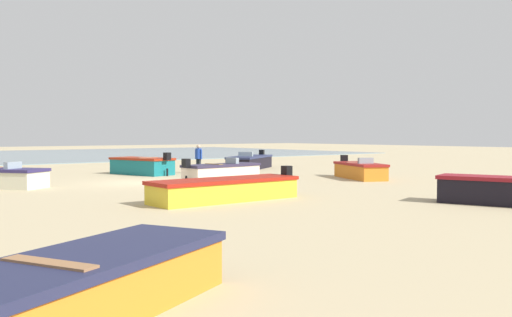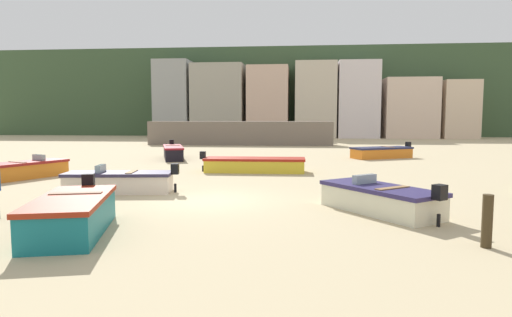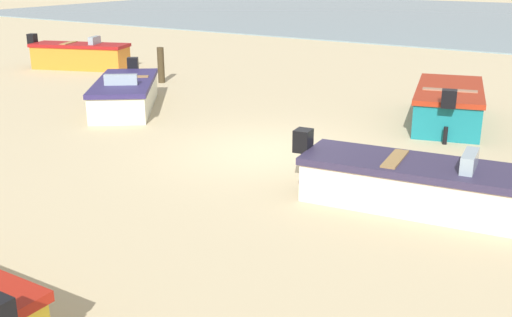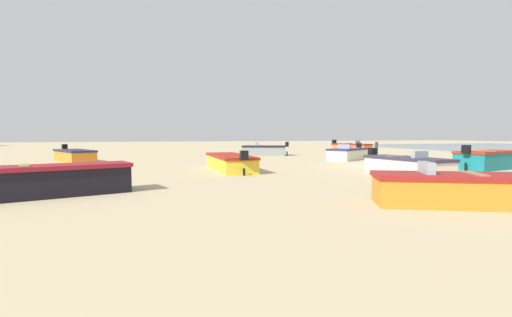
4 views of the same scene
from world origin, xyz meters
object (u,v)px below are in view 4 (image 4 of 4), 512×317
Objects in this scene: mooring_post_near_water at (376,150)px; boat_cream_6 at (406,166)px; boat_grey_3 at (264,150)px; boat_orange_5 at (351,149)px; boat_teal_0 at (487,160)px; boat_cream_4 at (348,154)px; boat_yellow_2 at (230,162)px; boat_black_8 at (47,180)px; boat_orange_9 at (454,189)px; boat_orange_1 at (74,156)px.

boat_cream_6 is at bearing 151.05° from mooring_post_near_water.
boat_grey_3 reaches higher than boat_cream_6.
boat_teal_0 is at bearing 67.05° from boat_orange_5.
boat_yellow_2 is at bearing 80.03° from boat_cream_4.
boat_grey_3 is (11.44, -5.34, 0.05)m from boat_yellow_2.
mooring_post_near_water is (10.96, -6.06, 0.19)m from boat_cream_6.
boat_cream_6 is 0.94× the size of boat_black_8.
mooring_post_near_water is at bearing -102.16° from boat_grey_3.
boat_teal_0 is at bearing 164.82° from boat_cream_4.
boat_cream_6 is at bearing 46.88° from boat_orange_5.
boat_teal_0 reaches higher than boat_grey_3.
boat_cream_6 is 13.36m from boat_black_8.
boat_cream_4 reaches higher than boat_yellow_2.
boat_orange_5 is 26.19m from boat_black_8.
boat_orange_5 is at bearing 38.66° from boat_yellow_2.
boat_cream_4 is 9.62m from boat_cream_6.
boat_orange_5 is 16.74m from boat_cream_6.
boat_orange_9 is at bearing 44.91° from boat_orange_5.
boat_black_8 reaches higher than boat_orange_9.
boat_grey_3 is 3.34× the size of mooring_post_near_water.
boat_orange_1 is 18.18m from boat_cream_4.
boat_orange_9 is at bearing 48.18° from boat_black_8.
boat_orange_1 is at bearing 56.77° from boat_orange_9.
boat_teal_0 is at bearing -28.03° from boat_orange_9.
boat_grey_3 is 0.91× the size of boat_cream_6.
boat_cream_4 is at bearing -127.39° from boat_grey_3.
mooring_post_near_water is at bearing 104.66° from boat_black_8.
boat_grey_3 is 21.97m from boat_orange_9.
boat_orange_1 is at bearing -46.17° from boat_cream_6.
boat_yellow_2 is 1.19× the size of boat_black_8.
boat_yellow_2 is 10.51m from boat_cream_4.
boat_teal_0 is at bearing -132.27° from boat_grey_3.
boat_teal_0 is 11.72m from boat_orange_9.
boat_yellow_2 is 1.27× the size of boat_cream_6.
boat_orange_5 reaches higher than boat_grey_3.
boat_orange_5 reaches higher than boat_cream_6.
boat_yellow_2 is at bearing -119.16° from boat_teal_0.
boat_cream_4 is 3.84m from mooring_post_near_water.
boat_grey_3 is 1.00× the size of boat_orange_5.
boat_grey_3 is at bearing 127.47° from boat_black_8.
boat_orange_9 is at bearing 53.41° from boat_cream_6.
boat_cream_4 is 3.35× the size of mooring_post_near_water.
boat_black_8 is 3.91× the size of mooring_post_near_water.
boat_teal_0 is at bearing -174.87° from boat_cream_6.
boat_orange_1 is 1.14× the size of boat_orange_9.
boat_grey_3 is at bearing 64.14° from boat_yellow_2.
mooring_post_near_water reaches higher than boat_yellow_2.
boat_cream_4 is at bearing 2.45° from boat_orange_9.
boat_cream_4 is 0.86× the size of boat_black_8.
boat_black_8 is at bearing 87.78° from boat_cream_4.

